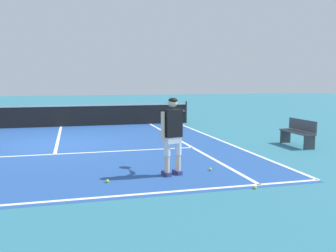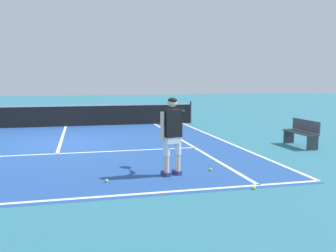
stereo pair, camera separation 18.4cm
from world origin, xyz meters
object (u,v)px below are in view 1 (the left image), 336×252
Objects in this scene: tennis_player at (172,131)px; tennis_ball_mid_court at (255,187)px; tennis_ball_near_feet at (210,169)px; courtside_bench at (299,132)px; tennis_ball_by_baseline at (107,181)px.

tennis_player reaches higher than tennis_ball_mid_court.
tennis_ball_near_feet is (0.96, 0.16, -0.96)m from tennis_player.
tennis_ball_mid_court is 5.27m from courtside_bench.
tennis_ball_near_feet and tennis_ball_mid_court have the same top height.
tennis_ball_mid_court is at bearing -47.95° from tennis_player.
tennis_player is 1.37m from tennis_ball_near_feet.
tennis_ball_mid_court is at bearing -78.91° from tennis_ball_near_feet.
tennis_ball_near_feet is 0.05× the size of courtside_bench.
tennis_player reaches higher than courtside_bench.
tennis_ball_by_baseline and tennis_ball_mid_court have the same top height.
tennis_player is 25.95× the size of tennis_ball_by_baseline.
tennis_ball_by_baseline is 2.96m from tennis_ball_mid_court.
tennis_player is at bearing 132.05° from tennis_ball_mid_court.
tennis_player is at bearing 9.40° from tennis_ball_by_baseline.
tennis_ball_near_feet is 1.60m from tennis_ball_mid_court.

